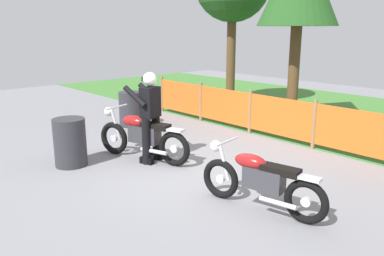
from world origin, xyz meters
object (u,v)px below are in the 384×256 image
object	(u,v)px
motorcycle_lead	(260,180)
spare_drum	(130,109)
motorcycle_trailing	(142,135)
oil_drum	(70,142)
rider_trailing	(150,114)

from	to	relation	value
motorcycle_lead	spare_drum	xyz separation A→B (m)	(-5.29, 1.36, 0.00)
motorcycle_lead	motorcycle_trailing	bearing A→B (deg)	-11.29
spare_drum	oil_drum	bearing A→B (deg)	-53.69
rider_trailing	oil_drum	xyz separation A→B (m)	(-0.79, -1.23, -0.48)
rider_trailing	motorcycle_lead	bearing A→B (deg)	160.05
motorcycle_trailing	rider_trailing	size ratio (longest dim) A/B	1.19
motorcycle_lead	oil_drum	world-z (taller)	motorcycle_lead
motorcycle_trailing	rider_trailing	distance (m)	0.48
motorcycle_lead	spare_drum	bearing A→B (deg)	-25.19
oil_drum	motorcycle_trailing	bearing A→B (deg)	62.65
motorcycle_lead	rider_trailing	bearing A→B (deg)	-12.71
motorcycle_lead	oil_drum	distance (m)	3.64
oil_drum	rider_trailing	bearing A→B (deg)	57.14
motorcycle_lead	motorcycle_trailing	distance (m)	2.86
motorcycle_lead	motorcycle_trailing	size ratio (longest dim) A/B	0.94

